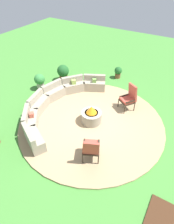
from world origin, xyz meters
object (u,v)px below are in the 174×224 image
Objects in this scene: fire_pit at (91,116)px; curved_stone_bench at (57,101)px; lounge_chair_front_right at (129,97)px; potted_plant_2 at (118,72)px; potted_plant_3 at (63,72)px; lounge_chair_front_left at (91,148)px; potted_plant_0 at (40,81)px.

curved_stone_bench reaches higher than fire_pit.
fire_pit is 1.82m from lounge_chair_front_right.
fire_pit is at bearing -91.22° from curved_stone_bench.
potted_plant_3 is at bearing 125.94° from potted_plant_2.
potted_plant_2 is (3.81, -1.19, -0.01)m from curved_stone_bench.
potted_plant_2 is (3.84, 0.54, -0.00)m from fire_pit.
potted_plant_2 is at bearing 7.98° from fire_pit.
lounge_chair_front_left is 5.59m from potted_plant_2.
curved_stone_bench is at bearing 162.63° from potted_plant_2.
lounge_chair_front_right reaches higher than potted_plant_3.
lounge_chair_front_right is 4.40m from potted_plant_0.
lounge_chair_front_right reaches higher than lounge_chair_front_left.
curved_stone_bench is 3.99m from potted_plant_2.
curved_stone_bench is 1.87m from potted_plant_0.
lounge_chair_front_left reaches higher than curved_stone_bench.
fire_pit is 1.02× the size of potted_plant_0.
lounge_chair_front_left is 1.27× the size of potted_plant_0.
lounge_chair_front_left reaches higher than fire_pit.
lounge_chair_front_left is (-1.60, -2.60, 0.23)m from curved_stone_bench.
potted_plant_2 is at bearing -17.37° from curved_stone_bench.
potted_plant_2 is (2.31, 1.48, -0.30)m from lounge_chair_front_right.
lounge_chair_front_left is at bearing -150.82° from fire_pit.
curved_stone_bench is at bearing 122.26° from lounge_chair_front_left.
fire_pit is at bearing 93.91° from lounge_chair_front_right.
fire_pit is 1.81m from lounge_chair_front_left.
curved_stone_bench is (0.04, 1.73, 0.01)m from fire_pit.
lounge_chair_front_right reaches higher than potted_plant_0.
potted_plant_0 is at bearing 136.05° from potted_plant_2.
curved_stone_bench is 4.95× the size of lounge_chair_front_left.
potted_plant_0 is (-0.66, 4.34, -0.19)m from lounge_chair_front_right.
lounge_chair_front_left is 0.87× the size of lounge_chair_front_right.
potted_plant_3 reaches higher than potted_plant_0.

